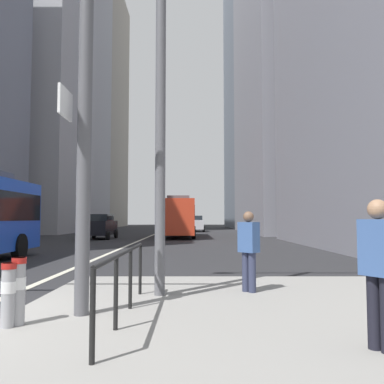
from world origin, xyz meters
TOP-DOWN VIEW (x-y plane):
  - ground_plane at (0.00, 20.00)m, footprint 160.00×160.00m
  - median_island at (5.50, -1.00)m, footprint 9.00×10.00m
  - lane_centre_line at (0.00, 30.00)m, footprint 0.20×80.00m
  - office_tower_left_mid at (-16.00, 45.33)m, footprint 13.61×24.86m
  - office_tower_left_far at (-16.00, 71.24)m, footprint 11.50×21.99m
  - office_tower_right_mid at (17.00, 40.88)m, footprint 13.94×23.67m
  - office_tower_right_far at (17.00, 65.75)m, footprint 13.22×21.08m
  - city_bus_red_receding at (2.68, 28.77)m, footprint 2.80×11.01m
  - car_oncoming_mid at (-3.40, 25.76)m, footprint 2.11×4.42m
  - car_receding_near at (2.22, 45.08)m, footprint 2.14×4.20m
  - car_receding_far at (4.29, 43.05)m, footprint 2.06×4.60m
  - street_lamp_post at (3.18, 1.52)m, footprint 5.50×0.32m
  - bollard_right at (1.42, -0.66)m, footprint 0.20×0.20m
  - bollard_back at (1.33, -0.77)m, footprint 0.20×0.20m
  - pedestrian_railing at (2.80, -0.27)m, footprint 0.06×3.81m
  - pedestrian_waiting at (4.93, 1.84)m, footprint 0.44×0.44m
  - pedestrian_far at (5.89, -1.74)m, footprint 0.40×0.45m

SIDE VIEW (x-z plane):
  - ground_plane at x=0.00m, z-range 0.00..0.00m
  - lane_centre_line at x=0.00m, z-range 0.00..0.01m
  - median_island at x=5.50m, z-range 0.00..0.15m
  - bollard_back at x=1.33m, z-range 0.20..1.05m
  - bollard_right at x=1.42m, z-range 0.20..1.11m
  - pedestrian_railing at x=2.80m, z-range 0.37..1.35m
  - car_receding_near at x=2.22m, z-range 0.02..1.96m
  - car_oncoming_mid at x=-3.40m, z-range 0.02..1.96m
  - car_receding_far at x=4.29m, z-range 0.02..1.96m
  - pedestrian_waiting at x=4.93m, z-range 0.23..1.83m
  - pedestrian_far at x=5.89m, z-range 0.24..1.91m
  - city_bus_red_receding at x=2.68m, z-range 0.14..3.54m
  - street_lamp_post at x=3.18m, z-range 1.28..9.28m
  - office_tower_left_mid at x=-16.00m, z-range 0.00..40.38m
  - office_tower_left_far at x=-16.00m, z-range 0.00..47.16m
  - office_tower_right_far at x=17.00m, z-range 0.00..50.91m
  - office_tower_right_mid at x=17.00m, z-range 0.00..51.89m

